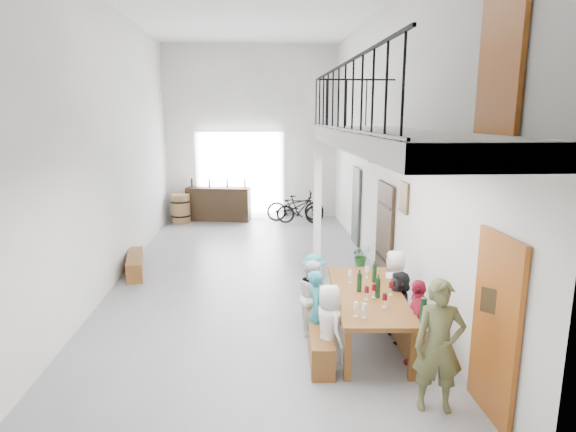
{
  "coord_description": "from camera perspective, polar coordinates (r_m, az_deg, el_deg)",
  "views": [
    {
      "loc": [
        0.1,
        -9.64,
        3.34
      ],
      "look_at": [
        0.72,
        -0.5,
        1.4
      ],
      "focal_mm": 30.0,
      "sensor_mm": 36.0,
      "label": 1
    }
  ],
  "objects": [
    {
      "name": "room_walls",
      "position": [
        9.64,
        -4.59,
        13.17
      ],
      "size": [
        12.0,
        12.0,
        12.0
      ],
      "color": "white",
      "rests_on": "ground"
    },
    {
      "name": "tableware",
      "position": [
        7.07,
        9.66,
        -8.24
      ],
      "size": [
        0.73,
        1.6,
        0.35
      ],
      "color": "black",
      "rests_on": "tasting_table"
    },
    {
      "name": "oak_barrel",
      "position": [
        15.5,
        -12.62,
        0.89
      ],
      "size": [
        0.61,
        0.61,
        0.9
      ],
      "color": "#8F633E",
      "rests_on": "ground"
    },
    {
      "name": "serving_counter",
      "position": [
        15.59,
        -8.22,
        1.43
      ],
      "size": [
        2.08,
        0.9,
        1.06
      ],
      "primitive_type": "cube",
      "rotation": [
        0.0,
        0.0,
        -0.17
      ],
      "color": "#312112",
      "rests_on": "ground"
    },
    {
      "name": "floor",
      "position": [
        10.2,
        -4.26,
        -7.21
      ],
      "size": [
        12.0,
        12.0,
        0.0
      ],
      "primitive_type": "plane",
      "color": "slate",
      "rests_on": "ground"
    },
    {
      "name": "side_bench",
      "position": [
        10.84,
        -17.66,
        -5.47
      ],
      "size": [
        0.61,
        1.48,
        0.41
      ],
      "primitive_type": "cube",
      "rotation": [
        0.0,
        0.0,
        0.21
      ],
      "color": "brown",
      "rests_on": "ground"
    },
    {
      "name": "counter_bottles",
      "position": [
        15.51,
        -8.27,
        3.89
      ],
      "size": [
        1.76,
        0.3,
        0.28
      ],
      "color": "black",
      "rests_on": "serving_counter"
    },
    {
      "name": "host_standing",
      "position": [
        5.87,
        17.45,
        -14.5
      ],
      "size": [
        0.62,
        0.46,
        1.56
      ],
      "primitive_type": "imported",
      "rotation": [
        0.0,
        0.0,
        -0.17
      ],
      "color": "brown",
      "rests_on": "ground"
    },
    {
      "name": "guest_left_c",
      "position": [
        7.55,
        2.98,
        -9.5
      ],
      "size": [
        0.45,
        0.57,
        1.17
      ],
      "primitive_type": "imported",
      "rotation": [
        0.0,
        0.0,
        1.58
      ],
      "color": "silver",
      "rests_on": "ground"
    },
    {
      "name": "balcony",
      "position": [
        6.79,
        12.33,
        8.49
      ],
      "size": [
        1.52,
        5.62,
        4.0
      ],
      "color": "silver",
      "rests_on": "ground"
    },
    {
      "name": "guest_right_b",
      "position": [
        7.49,
        12.99,
        -10.33
      ],
      "size": [
        0.35,
        1.01,
        1.08
      ],
      "primitive_type": "imported",
      "rotation": [
        0.0,
        0.0,
        -1.61
      ],
      "color": "black",
      "rests_on": "ground"
    },
    {
      "name": "bench_wall",
      "position": [
        7.65,
        13.37,
        -12.43
      ],
      "size": [
        0.28,
        1.97,
        0.45
      ],
      "primitive_type": "cube",
      "rotation": [
        0.0,
        0.0,
        -0.01
      ],
      "color": "brown",
      "rests_on": "ground"
    },
    {
      "name": "guest_left_b",
      "position": [
        7.04,
        3.51,
        -11.08
      ],
      "size": [
        0.38,
        0.49,
        1.18
      ],
      "primitive_type": "imported",
      "rotation": [
        0.0,
        0.0,
        1.32
      ],
      "color": "teal",
      "rests_on": "ground"
    },
    {
      "name": "right_wall_decor",
      "position": [
        8.35,
        14.35,
        0.53
      ],
      "size": [
        0.07,
        8.28,
        5.07
      ],
      "color": "#904917",
      "rests_on": "ground"
    },
    {
      "name": "guest_right_c",
      "position": [
        8.06,
        12.51,
        -8.17
      ],
      "size": [
        0.52,
        0.67,
        1.21
      ],
      "primitive_type": "imported",
      "rotation": [
        0.0,
        0.0,
        -1.83
      ],
      "color": "silver",
      "rests_on": "ground"
    },
    {
      "name": "tasting_table",
      "position": [
        7.24,
        9.44,
        -9.57
      ],
      "size": [
        1.14,
        2.46,
        0.79
      ],
      "rotation": [
        0.0,
        0.0,
        -0.07
      ],
      "color": "brown",
      "rests_on": "ground"
    },
    {
      "name": "gateway_portal",
      "position": [
        15.71,
        -5.7,
        4.77
      ],
      "size": [
        2.8,
        0.08,
        2.8
      ],
      "primitive_type": "cube",
      "color": "white",
      "rests_on": "ground"
    },
    {
      "name": "guest_left_a",
      "position": [
        6.56,
        4.85,
        -12.94
      ],
      "size": [
        0.53,
        0.66,
        1.16
      ],
      "primitive_type": "imported",
      "rotation": [
        0.0,
        0.0,
        1.89
      ],
      "color": "silver",
      "rests_on": "ground"
    },
    {
      "name": "guest_right_a",
      "position": [
        6.88,
        15.04,
        -11.98
      ],
      "size": [
        0.52,
        0.76,
        1.19
      ],
      "primitive_type": "imported",
      "rotation": [
        0.0,
        0.0,
        -1.94
      ],
      "color": "#AA1D35",
      "rests_on": "ground"
    },
    {
      "name": "guest_left_d",
      "position": [
        8.03,
        3.02,
        -8.34
      ],
      "size": [
        0.58,
        0.8,
        1.11
      ],
      "primitive_type": "imported",
      "rotation": [
        0.0,
        0.0,
        1.32
      ],
      "color": "teal",
      "rests_on": "ground"
    },
    {
      "name": "bench_inner",
      "position": [
        7.21,
        3.68,
        -13.7
      ],
      "size": [
        0.43,
        1.94,
        0.44
      ],
      "primitive_type": "cube",
      "rotation": [
        0.0,
        0.0,
        -0.07
      ],
      "color": "brown",
      "rests_on": "ground"
    },
    {
      "name": "potted_plant",
      "position": [
        10.99,
        8.66,
        -4.64
      ],
      "size": [
        0.47,
        0.42,
        0.46
      ],
      "primitive_type": "imported",
      "rotation": [
        0.0,
        0.0,
        0.16
      ],
      "color": "#1C541E",
      "rests_on": "ground"
    },
    {
      "name": "bicycle_near",
      "position": [
        15.34,
        0.87,
        1.17
      ],
      "size": [
        1.82,
        0.65,
        0.96
      ],
      "primitive_type": "imported",
      "rotation": [
        0.0,
        0.0,
        1.56
      ],
      "color": "black",
      "rests_on": "ground"
    },
    {
      "name": "bicycle_far",
      "position": [
        14.98,
        1.42,
        0.78
      ],
      "size": [
        1.52,
        0.61,
        0.89
      ],
      "primitive_type": "imported",
      "rotation": [
        0.0,
        0.0,
        1.44
      ],
      "color": "black",
      "rests_on": "ground"
    }
  ]
}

